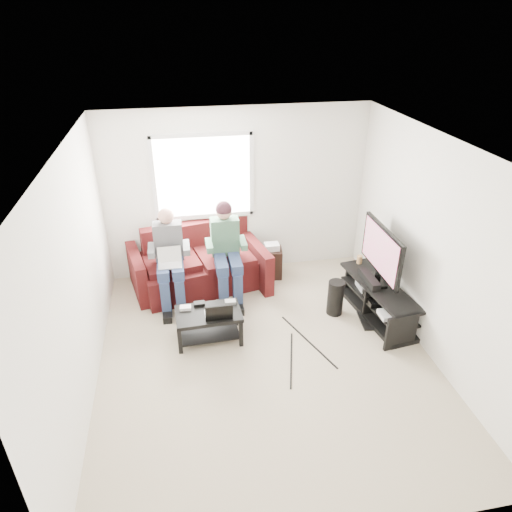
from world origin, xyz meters
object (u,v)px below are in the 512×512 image
object	(u,v)px
coffee_table	(209,319)
tv_stand	(378,302)
subwoofer	(335,298)
end_table	(271,261)
sofa	(198,266)
tv	(381,252)

from	to	relation	value
coffee_table	tv_stand	bearing A→B (deg)	2.37
subwoofer	end_table	world-z (taller)	end_table
sofa	tv	bearing A→B (deg)	-25.40
coffee_table	end_table	size ratio (longest dim) A/B	1.47
tv	subwoofer	xyz separation A→B (m)	(-0.56, 0.05, -0.69)
sofa	tv_stand	xyz separation A→B (m)	(2.38, -1.23, -0.12)
sofa	end_table	distance (m)	1.16
coffee_table	tv	xyz separation A→B (m)	(2.34, 0.20, 0.64)
coffee_table	tv_stand	distance (m)	2.35
sofa	end_table	world-z (taller)	sofa
tv_stand	end_table	bearing A→B (deg)	133.11
subwoofer	end_table	bearing A→B (deg)	119.66
coffee_table	subwoofer	xyz separation A→B (m)	(1.78, 0.25, -0.05)
tv	subwoofer	world-z (taller)	tv
sofa	end_table	size ratio (longest dim) A/B	3.76
tv_stand	tv	xyz separation A→B (m)	(-0.00, 0.10, 0.73)
tv_stand	end_table	distance (m)	1.79
coffee_table	tv_stand	world-z (taller)	tv_stand
tv_stand	tv	bearing A→B (deg)	91.47
sofa	subwoofer	bearing A→B (deg)	-30.75
tv	end_table	world-z (taller)	tv
coffee_table	end_table	xyz separation A→B (m)	(1.12, 1.40, -0.04)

